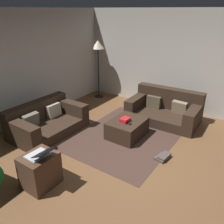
{
  "coord_description": "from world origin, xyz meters",
  "views": [
    {
      "loc": [
        -2.84,
        -1.61,
        2.56
      ],
      "look_at": [
        0.51,
        0.67,
        0.75
      ],
      "focal_mm": 37.01,
      "sensor_mm": 36.0,
      "label": 1
    }
  ],
  "objects_px": {
    "side_table": "(40,170)",
    "book_stack": "(163,157)",
    "laptop": "(40,154)",
    "ottoman": "(127,128)",
    "couch_right": "(165,109)",
    "gift_box": "(125,120)",
    "tv_remote": "(128,123)",
    "corner_lamp": "(98,49)",
    "couch_left": "(46,121)"
  },
  "relations": [
    {
      "from": "side_table",
      "to": "ottoman",
      "type": "bearing_deg",
      "value": -8.81
    },
    {
      "from": "side_table",
      "to": "book_stack",
      "type": "xyz_separation_m",
      "value": [
        1.73,
        -1.33,
        -0.23
      ]
    },
    {
      "from": "couch_left",
      "to": "gift_box",
      "type": "distance_m",
      "value": 1.8
    },
    {
      "from": "tv_remote",
      "to": "couch_right",
      "type": "bearing_deg",
      "value": 11.57
    },
    {
      "from": "corner_lamp",
      "to": "couch_right",
      "type": "bearing_deg",
      "value": -99.85
    },
    {
      "from": "couch_left",
      "to": "laptop",
      "type": "bearing_deg",
      "value": 48.53
    },
    {
      "from": "tv_remote",
      "to": "book_stack",
      "type": "height_order",
      "value": "tv_remote"
    },
    {
      "from": "couch_left",
      "to": "laptop",
      "type": "xyz_separation_m",
      "value": [
        -1.24,
        -1.37,
        0.35
      ]
    },
    {
      "from": "couch_right",
      "to": "couch_left",
      "type": "bearing_deg",
      "value": 45.08
    },
    {
      "from": "couch_right",
      "to": "gift_box",
      "type": "distance_m",
      "value": 1.38
    },
    {
      "from": "laptop",
      "to": "ottoman",
      "type": "bearing_deg",
      "value": -6.93
    },
    {
      "from": "gift_box",
      "to": "laptop",
      "type": "distance_m",
      "value": 2.04
    },
    {
      "from": "ottoman",
      "to": "side_table",
      "type": "relative_size",
      "value": 1.54
    },
    {
      "from": "gift_box",
      "to": "tv_remote",
      "type": "distance_m",
      "value": 0.11
    },
    {
      "from": "couch_right",
      "to": "laptop",
      "type": "distance_m",
      "value": 3.41
    },
    {
      "from": "couch_right",
      "to": "book_stack",
      "type": "bearing_deg",
      "value": 110.44
    },
    {
      "from": "book_stack",
      "to": "gift_box",
      "type": "bearing_deg",
      "value": 74.49
    },
    {
      "from": "tv_remote",
      "to": "side_table",
      "type": "relative_size",
      "value": 0.29
    },
    {
      "from": "couch_right",
      "to": "book_stack",
      "type": "xyz_separation_m",
      "value": [
        -1.6,
        -0.65,
        -0.24
      ]
    },
    {
      "from": "gift_box",
      "to": "couch_right",
      "type": "bearing_deg",
      "value": -15.33
    },
    {
      "from": "laptop",
      "to": "corner_lamp",
      "type": "height_order",
      "value": "corner_lamp"
    },
    {
      "from": "couch_right",
      "to": "laptop",
      "type": "xyz_separation_m",
      "value": [
        -3.34,
        0.61,
        0.33
      ]
    },
    {
      "from": "gift_box",
      "to": "tv_remote",
      "type": "height_order",
      "value": "gift_box"
    },
    {
      "from": "couch_right",
      "to": "tv_remote",
      "type": "relative_size",
      "value": 10.69
    },
    {
      "from": "gift_box",
      "to": "book_stack",
      "type": "height_order",
      "value": "gift_box"
    },
    {
      "from": "tv_remote",
      "to": "laptop",
      "type": "distance_m",
      "value": 2.03
    },
    {
      "from": "side_table",
      "to": "laptop",
      "type": "relative_size",
      "value": 1.22
    },
    {
      "from": "gift_box",
      "to": "tv_remote",
      "type": "relative_size",
      "value": 1.3
    },
    {
      "from": "corner_lamp",
      "to": "book_stack",
      "type": "bearing_deg",
      "value": -123.6
    },
    {
      "from": "couch_left",
      "to": "ottoman",
      "type": "height_order",
      "value": "couch_left"
    },
    {
      "from": "ottoman",
      "to": "side_table",
      "type": "height_order",
      "value": "side_table"
    },
    {
      "from": "couch_left",
      "to": "couch_right",
      "type": "relative_size",
      "value": 0.96
    },
    {
      "from": "ottoman",
      "to": "tv_remote",
      "type": "bearing_deg",
      "value": -140.53
    },
    {
      "from": "couch_right",
      "to": "side_table",
      "type": "bearing_deg",
      "value": 76.88
    },
    {
      "from": "couch_right",
      "to": "laptop",
      "type": "relative_size",
      "value": 3.83
    },
    {
      "from": "tv_remote",
      "to": "side_table",
      "type": "xyz_separation_m",
      "value": [
        -1.98,
        0.41,
        -0.11
      ]
    },
    {
      "from": "laptop",
      "to": "corner_lamp",
      "type": "relative_size",
      "value": 0.26
    },
    {
      "from": "couch_right",
      "to": "ottoman",
      "type": "bearing_deg",
      "value": 72.47
    },
    {
      "from": "couch_right",
      "to": "side_table",
      "type": "xyz_separation_m",
      "value": [
        -3.33,
        0.68,
        -0.0
      ]
    },
    {
      "from": "gift_box",
      "to": "laptop",
      "type": "xyz_separation_m",
      "value": [
        -2.02,
        0.25,
        0.19
      ]
    },
    {
      "from": "couch_right",
      "to": "tv_remote",
      "type": "bearing_deg",
      "value": 77.31
    },
    {
      "from": "book_stack",
      "to": "corner_lamp",
      "type": "xyz_separation_m",
      "value": [
        2.01,
        3.03,
        1.44
      ]
    },
    {
      "from": "ottoman",
      "to": "corner_lamp",
      "type": "relative_size",
      "value": 0.48
    },
    {
      "from": "gift_box",
      "to": "side_table",
      "type": "bearing_deg",
      "value": 171.07
    },
    {
      "from": "couch_left",
      "to": "book_stack",
      "type": "xyz_separation_m",
      "value": [
        0.5,
        -2.62,
        -0.22
      ]
    },
    {
      "from": "couch_left",
      "to": "book_stack",
      "type": "relative_size",
      "value": 5.05
    },
    {
      "from": "couch_right",
      "to": "ottoman",
      "type": "xyz_separation_m",
      "value": [
        -1.24,
        0.35,
        -0.09
      ]
    },
    {
      "from": "laptop",
      "to": "book_stack",
      "type": "relative_size",
      "value": 1.37
    },
    {
      "from": "laptop",
      "to": "book_stack",
      "type": "bearing_deg",
      "value": -35.92
    },
    {
      "from": "laptop",
      "to": "book_stack",
      "type": "height_order",
      "value": "laptop"
    }
  ]
}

